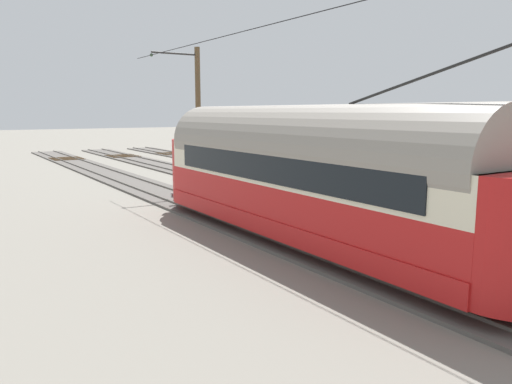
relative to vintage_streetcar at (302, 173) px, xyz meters
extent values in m
plane|color=gray|center=(-4.88, -2.03, -2.25)|extent=(220.00, 220.00, 0.00)
cube|color=#56514C|center=(-9.76, -2.03, -2.20)|extent=(2.80, 80.00, 0.10)
cube|color=#59544C|center=(-9.04, -2.03, -2.11)|extent=(0.07, 80.00, 0.08)
cube|color=#59544C|center=(-10.48, -2.03, -2.11)|extent=(0.07, 80.00, 0.08)
cube|color=#47331E|center=(-9.76, -34.03, -2.15)|extent=(2.50, 0.24, 0.08)
cube|color=#47331E|center=(-9.76, -33.38, -2.15)|extent=(2.50, 0.24, 0.08)
cube|color=#47331E|center=(-9.76, -32.73, -2.15)|extent=(2.50, 0.24, 0.08)
cube|color=#47331E|center=(-9.76, -32.08, -2.15)|extent=(2.50, 0.24, 0.08)
cube|color=#47331E|center=(-9.76, -31.43, -2.15)|extent=(2.50, 0.24, 0.08)
cube|color=#56514C|center=(-4.88, -2.03, -2.20)|extent=(2.80, 80.00, 0.10)
cube|color=#59544C|center=(-4.16, -2.03, -2.11)|extent=(0.07, 80.00, 0.08)
cube|color=#59544C|center=(-5.60, -2.03, -2.11)|extent=(0.07, 80.00, 0.08)
cube|color=#47331E|center=(-4.88, -34.03, -2.15)|extent=(2.50, 0.24, 0.08)
cube|color=#47331E|center=(-4.88, -33.38, -2.15)|extent=(2.50, 0.24, 0.08)
cube|color=#47331E|center=(-4.88, -32.73, -2.15)|extent=(2.50, 0.24, 0.08)
cube|color=#47331E|center=(-4.88, -32.08, -2.15)|extent=(2.50, 0.24, 0.08)
cube|color=#47331E|center=(-4.88, -31.43, -2.15)|extent=(2.50, 0.24, 0.08)
cube|color=#56514C|center=(0.00, -2.03, -2.20)|extent=(2.80, 80.00, 0.10)
cube|color=#59544C|center=(0.72, -2.03, -2.11)|extent=(0.07, 80.00, 0.08)
cube|color=#59544C|center=(-0.72, -2.03, -2.11)|extent=(0.07, 80.00, 0.08)
cube|color=#47331E|center=(0.00, -34.03, -2.15)|extent=(2.50, 0.24, 0.08)
cube|color=#47331E|center=(0.00, -33.38, -2.15)|extent=(2.50, 0.24, 0.08)
cube|color=#47331E|center=(0.00, -32.73, -2.15)|extent=(2.50, 0.24, 0.08)
cube|color=#47331E|center=(0.00, -32.08, -2.15)|extent=(2.50, 0.24, 0.08)
cube|color=#47331E|center=(0.00, -31.43, -2.15)|extent=(2.50, 0.24, 0.08)
cube|color=red|center=(0.00, 0.01, -1.55)|extent=(2.65, 13.48, 0.55)
cube|color=red|center=(0.00, 0.01, -0.80)|extent=(2.55, 13.48, 0.95)
cube|color=beige|center=(0.00, 0.01, 0.20)|extent=(2.55, 13.48, 1.05)
cylinder|color=gray|center=(0.00, 0.01, 0.73)|extent=(2.65, 13.21, 2.65)
cylinder|color=red|center=(0.00, -6.68, -0.55)|extent=(2.55, 2.55, 2.55)
cylinder|color=red|center=(0.00, 6.70, -0.55)|extent=(2.55, 2.55, 2.55)
cube|color=black|center=(0.00, -7.82, 0.46)|extent=(1.63, 0.08, 0.36)
cube|color=black|center=(0.00, -7.86, 0.15)|extent=(1.73, 0.06, 0.80)
cube|color=black|center=(-1.30, 0.01, 0.20)|extent=(0.04, 11.32, 0.80)
cube|color=black|center=(1.29, 0.01, 0.20)|extent=(0.04, 11.32, 0.80)
cylinder|color=silver|center=(0.00, -7.95, -0.80)|extent=(0.24, 0.06, 0.24)
cube|color=gray|center=(0.00, -7.88, -1.72)|extent=(1.94, 0.12, 0.20)
cylinder|color=black|center=(0.00, 4.53, 2.66)|extent=(0.07, 5.02, 1.27)
cylinder|color=black|center=(-0.72, -4.31, -1.69)|extent=(0.10, 0.76, 0.76)
cylinder|color=black|center=(0.72, -4.31, -1.69)|extent=(0.10, 0.76, 0.76)
cylinder|color=black|center=(-0.72, 4.32, -1.69)|extent=(0.10, 0.76, 0.76)
cylinder|color=black|center=(0.72, 4.32, -1.69)|extent=(0.10, 0.76, 0.76)
cylinder|color=brown|center=(-2.50, -12.19, 1.45)|extent=(0.28, 0.28, 7.41)
cylinder|color=#2D2D2D|center=(-1.25, -12.19, 4.76)|extent=(2.50, 0.10, 0.10)
sphere|color=#334733|center=(0.00, -12.19, 4.61)|extent=(0.16, 0.16, 0.16)
cylinder|color=black|center=(0.00, -2.41, 4.61)|extent=(0.03, 23.56, 0.03)
cylinder|color=black|center=(-1.25, -12.19, 4.76)|extent=(2.50, 0.02, 0.02)
cylinder|color=black|center=(-11.39, -9.67, -1.70)|extent=(0.08, 0.08, 1.10)
cylinder|color=red|center=(-11.39, -9.67, -1.03)|extent=(0.30, 0.30, 0.03)
cylinder|color=#262626|center=(-11.21, -9.67, -1.90)|extent=(0.33, 0.04, 0.54)
camera|label=1|loc=(9.36, 12.05, 1.86)|focal=35.14mm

